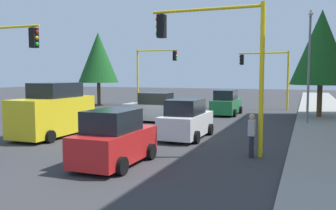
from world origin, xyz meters
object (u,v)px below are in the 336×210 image
Objects in this scene: tree_opposite_side at (98,58)px; car_red at (114,140)px; traffic_signal_far_left at (267,68)px; car_white at (186,120)px; delivery_van_yellow at (54,112)px; pedestrian_crossing at (252,134)px; street_lamp_curbside at (309,56)px; tree_roadside_mid at (321,47)px; car_silver at (154,109)px; traffic_signal_near_left at (217,50)px; traffic_signal_far_right at (153,66)px; car_green at (226,104)px.

tree_opposite_side is 2.02× the size of car_red.
traffic_signal_far_left is 17.46m from car_white.
traffic_signal_far_left is 21.13m from delivery_van_yellow.
tree_opposite_side is 26.04m from pedestrian_crossing.
street_lamp_curbside is 1.46× the size of delivery_van_yellow.
tree_roadside_mid is at bearing 168.79° from pedestrian_crossing.
car_silver is (1.61, -9.66, -3.45)m from street_lamp_curbside.
tree_opposite_side is 1.93× the size of car_silver.
pedestrian_crossing is at bearing 83.92° from delivery_van_yellow.
street_lamp_curbside is at bearing 125.52° from delivery_van_yellow.
traffic_signal_far_right is at bearing -150.20° from traffic_signal_near_left.
traffic_signal_far_right is 23.05m from traffic_signal_near_left.
tree_roadside_mid is at bearing 157.27° from car_red.
traffic_signal_near_left is 10.22m from street_lamp_curbside.
car_silver and car_red have the same top height.
traffic_signal_near_left is 20.00m from traffic_signal_far_left.
car_red is (12.74, -6.38, -3.45)m from street_lamp_curbside.
car_white is at bearing -40.30° from street_lamp_curbside.
delivery_van_yellow is at bearing 8.03° from traffic_signal_far_right.
traffic_signal_far_left is at bearing 155.63° from delivery_van_yellow.
traffic_signal_far_right is 1.39× the size of car_green.
car_green is at bearing -164.26° from pedestrian_crossing.
traffic_signal_far_left is 1.10× the size of delivery_van_yellow.
tree_opposite_side is at bearing -133.50° from car_silver.
traffic_signal_far_right reaches higher than pedestrian_crossing.
delivery_van_yellow is (17.11, 7.98, -3.63)m from tree_opposite_side.
car_silver reaches higher than pedestrian_crossing.
tree_opposite_side is (-18.00, -16.74, 0.72)m from traffic_signal_near_left.
traffic_signal_far_right reaches higher than delivery_van_yellow.
car_white is at bearing 37.99° from car_silver.
street_lamp_curbside reaches higher than delivery_van_yellow.
traffic_signal_far_right is 0.97× the size of traffic_signal_near_left.
car_red is at bearing 33.19° from tree_opposite_side.
car_silver is (-8.00, -6.20, -3.30)m from traffic_signal_near_left.
traffic_signal_far_left is 20.46m from pedestrian_crossing.
delivery_van_yellow is 1.16× the size of car_green.
pedestrian_crossing is (1.09, 10.21, -0.37)m from delivery_van_yellow.
traffic_signal_near_left is 14.66m from tree_roadside_mid.
car_green is (-14.02, -2.56, -3.29)m from traffic_signal_near_left.
car_silver is at bearing -163.55° from car_red.
car_red is at bearing -22.73° from tree_roadside_mid.
pedestrian_crossing is at bearing 43.02° from car_silver.
street_lamp_curbside reaches higher than pedestrian_crossing.
traffic_signal_far_right is 13.48m from car_silver.
car_silver is 0.94× the size of car_green.
tree_roadside_mid is at bearing 135.20° from delivery_van_yellow.
tree_roadside_mid is 18.87m from delivery_van_yellow.
car_green is at bearing 154.72° from delivery_van_yellow.
tree_roadside_mid is at bearing 79.22° from tree_opposite_side.
delivery_van_yellow is at bearing -44.80° from tree_roadside_mid.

